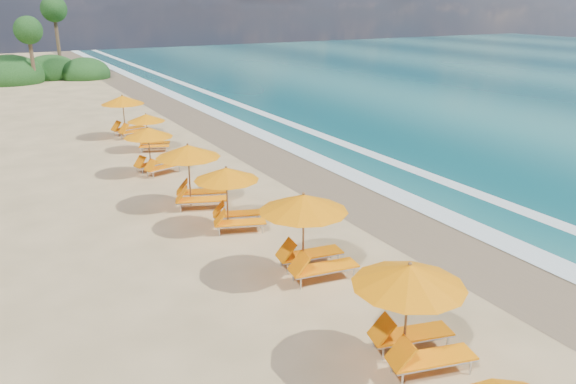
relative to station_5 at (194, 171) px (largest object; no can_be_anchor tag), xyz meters
The scene contains 10 objects.
ground 4.35m from the station_5, 56.47° to the right, with size 160.00×160.00×0.00m, color tan.
wet_sand 7.29m from the station_5, 28.66° to the right, with size 4.00×160.00×0.01m, color #7D664A.
surf_foam 9.70m from the station_5, 20.91° to the right, with size 4.00×160.00×0.01m.
station_2 12.07m from the station_5, 86.90° to the right, with size 3.09×2.98×2.51m.
station_3 7.32m from the station_5, 83.21° to the right, with size 3.03×2.87×2.60m.
station_4 2.89m from the station_5, 83.12° to the right, with size 2.95×2.89×2.31m.
station_5 is the anchor object (origin of this frame).
station_6 5.07m from the station_5, 92.11° to the left, with size 2.86×2.79×2.26m.
station_7 9.39m from the station_5, 84.54° to the left, with size 2.61×2.57×2.03m.
station_8 13.18m from the station_5, 87.27° to the left, with size 3.08×2.96×2.52m.
Camera 1 is at (-9.25, -16.77, 7.73)m, focal length 35.34 mm.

